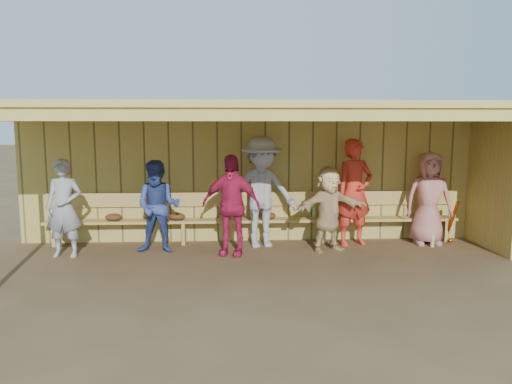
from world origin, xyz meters
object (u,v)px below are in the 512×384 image
player_a (64,208)px  player_e (262,192)px  bench (254,214)px  player_f (329,209)px  player_c (158,207)px  player_g (354,192)px  player_d (231,205)px  player_h (429,198)px

player_a → player_e: player_e is taller
player_e → bench: player_e is taller
bench → player_f: bearing=-29.5°
player_c → player_g: player_g is taller
player_a → bench: (3.18, 0.84, -0.29)m
player_c → player_e: size_ratio=0.80×
player_g → bench: player_g is taller
player_d → player_f: (1.68, 0.16, -0.11)m
player_a → bench: size_ratio=0.21×
player_e → player_h: bearing=-11.4°
player_g → bench: size_ratio=0.25×
player_f → bench: (-1.26, 0.71, -0.21)m
player_f → player_h: bearing=-9.6°
player_c → bench: 1.80m
player_h → player_f: bearing=-165.7°
player_c → player_f: (2.92, -0.06, -0.05)m
player_f → player_g: 0.72m
player_d → bench: player_d is taller
player_a → player_g: size_ratio=0.85×
player_h → player_a: bearing=-172.6°
player_c → player_e: (1.78, 0.32, 0.20)m
player_g → player_h: 1.37m
player_a → player_e: 3.34m
player_g → player_f: bearing=-160.7°
player_a → player_c: size_ratio=1.03×
player_d → player_a: bearing=-165.0°
player_d → player_g: (2.23, 0.57, 0.12)m
player_e → player_a: bearing=177.1°
player_f → player_h: player_h is taller
bench → player_d: bearing=-116.1°
player_c → player_d: bearing=-5.3°
bench → player_e: bearing=-69.8°
player_d → player_g: player_g is taller
player_e → bench: bearing=98.6°
player_d → player_c: bearing=-174.5°
player_h → player_e: bearing=-177.0°
player_a → player_h: 6.37m
player_f → player_h: 1.96m
player_h → player_c: bearing=-173.3°
player_d → bench: (0.43, 0.87, -0.32)m
player_e → player_g: size_ratio=1.03×
player_a → player_d: player_d is taller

